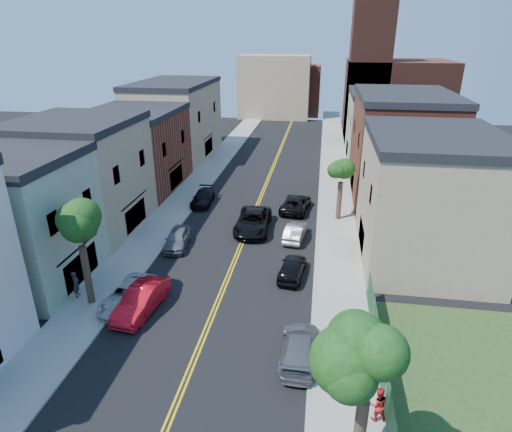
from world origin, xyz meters
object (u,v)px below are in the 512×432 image
at_px(grey_car_right, 300,347).
at_px(black_suv_lane, 253,221).
at_px(red_sedan, 141,300).
at_px(dark_car_right_far, 296,203).
at_px(grey_car_left, 177,239).
at_px(silver_car_right, 295,232).
at_px(black_car_right, 292,268).
at_px(pedestrian_left, 76,284).
at_px(black_car_left, 203,198).
at_px(pedestrian_right, 378,404).
at_px(white_pickup, 129,295).

height_order(grey_car_right, black_suv_lane, black_suv_lane).
xyz_separation_m(red_sedan, dark_car_right_far, (8.26, 18.04, -0.08)).
distance_m(grey_car_left, silver_car_right, 9.71).
xyz_separation_m(black_car_right, dark_car_right_far, (-0.61, 12.45, 0.02)).
distance_m(red_sedan, grey_car_left, 8.84).
xyz_separation_m(silver_car_right, black_suv_lane, (-3.76, 1.21, 0.17)).
relative_size(grey_car_left, dark_car_right_far, 0.81).
bearing_deg(grey_car_left, pedestrian_left, -122.83).
relative_size(black_suv_lane, pedestrian_left, 3.39).
bearing_deg(grey_car_right, pedestrian_left, -11.90).
height_order(grey_car_left, dark_car_right_far, dark_car_right_far).
xyz_separation_m(red_sedan, black_car_left, (-1.10, 18.34, -0.13)).
distance_m(red_sedan, black_car_left, 18.37).
bearing_deg(pedestrian_right, grey_car_left, -56.02).
height_order(grey_car_left, pedestrian_right, pedestrian_right).
relative_size(grey_car_left, black_car_right, 1.02).
bearing_deg(red_sedan, silver_car_right, 60.31).
xyz_separation_m(grey_car_left, pedestrian_right, (14.13, -15.09, 0.29)).
bearing_deg(silver_car_right, black_car_left, -27.64).
bearing_deg(black_suv_lane, pedestrian_left, -129.73).
bearing_deg(pedestrian_left, white_pickup, -107.03).
relative_size(red_sedan, pedestrian_right, 2.82).
height_order(black_car_left, pedestrian_left, pedestrian_left).
distance_m(grey_car_left, black_suv_lane, 6.85).
bearing_deg(black_car_left, black_car_right, -54.90).
bearing_deg(grey_car_right, black_car_left, -61.00).
bearing_deg(pedestrian_right, grey_car_right, -53.77).
bearing_deg(pedestrian_right, red_sedan, -34.06).
xyz_separation_m(white_pickup, pedestrian_right, (14.60, -6.86, 0.33)).
bearing_deg(pedestrian_right, black_suv_lane, -74.93).
xyz_separation_m(red_sedan, grey_car_right, (9.90, -2.72, -0.10)).
height_order(red_sedan, white_pickup, red_sedan).
relative_size(red_sedan, grey_car_right, 1.01).
height_order(black_car_left, black_car_right, black_car_right).
bearing_deg(red_sedan, dark_car_right_far, 72.35).
distance_m(black_car_right, silver_car_right, 6.06).
relative_size(white_pickup, black_car_left, 1.05).
distance_m(black_car_left, black_car_right, 16.18).
relative_size(black_car_left, black_suv_lane, 0.76).
xyz_separation_m(black_suv_lane, pedestrian_right, (8.60, -19.13, 0.16)).
relative_size(dark_car_right_far, black_suv_lane, 0.85).
bearing_deg(white_pickup, pedestrian_right, -20.42).
relative_size(black_car_right, pedestrian_right, 2.41).
bearing_deg(black_suv_lane, grey_car_right, -73.57).
relative_size(white_pickup, black_suv_lane, 0.79).
bearing_deg(pedestrian_right, pedestrian_left, -30.20).
xyz_separation_m(pedestrian_left, pedestrian_right, (18.20, -7.01, -0.04)).
height_order(grey_car_left, pedestrian_left, pedestrian_left).
bearing_deg(dark_car_right_far, silver_car_right, 101.09).
xyz_separation_m(red_sedan, black_suv_lane, (4.90, 12.86, 0.05)).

